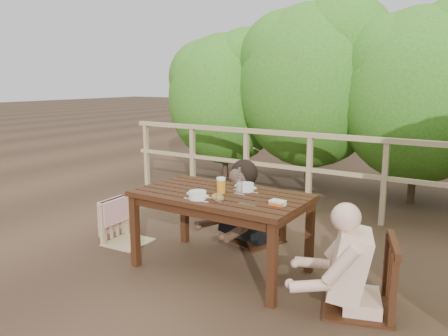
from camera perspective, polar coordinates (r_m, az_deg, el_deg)
The scene contains 16 objects.
ground at distance 3.99m, azimuth -0.40°, elevation -12.90°, with size 60.00×60.00×0.00m, color #4D3623.
table at distance 3.86m, azimuth -0.41°, elevation -8.32°, with size 1.46×0.82×0.68m, color black.
chair_left at distance 4.54m, azimuth -12.53°, elevation -4.54°, with size 0.41×0.41×0.83m, color tan.
chair_far at distance 4.49m, azimuth 4.07°, elevation -3.48°, with size 0.49×0.49×0.99m, color black.
chair_right at distance 3.31m, azimuth 17.36°, elevation -9.16°, with size 0.51×0.51×1.02m, color black.
woman at distance 4.46m, azimuth 4.23°, elevation -1.33°, with size 0.53×0.66×1.32m, color black, non-canonical shape.
diner_right at distance 3.26m, azimuth 18.01°, elevation -6.90°, with size 0.52×0.65×1.30m, color beige, non-canonical shape.
railing at distance 5.54m, azimuth 10.99°, elevation -0.67°, with size 5.60×0.10×1.01m, color tan.
hedge_row at distance 6.45m, azimuth 18.97°, elevation 13.08°, with size 6.60×1.60×3.80m, color #356D1D, non-canonical shape.
soup_near at distance 3.57m, azimuth -3.45°, elevation -3.63°, with size 0.24×0.24×0.08m, color silver.
soup_far at distance 3.83m, azimuth 2.81°, elevation -2.58°, with size 0.25×0.25×0.08m, color white.
bread_roll at distance 3.54m, azimuth -0.85°, elevation -3.85°, with size 0.11×0.09×0.07m, color olive.
beer_glass at distance 3.75m, azimuth -0.39°, elevation -2.36°, with size 0.08×0.08×0.15m, color gold.
bottle at distance 3.69m, azimuth 2.00°, elevation -1.82°, with size 0.06×0.06×0.24m, color silver.
tumbler at distance 3.45m, azimuth -0.58°, elevation -4.15°, with size 0.07×0.07×0.08m, color white.
butter_tub at distance 3.42m, azimuth 6.97°, elevation -4.61°, with size 0.12×0.09×0.05m, color white.
Camera 1 is at (1.99, -3.04, 1.64)m, focal length 35.24 mm.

